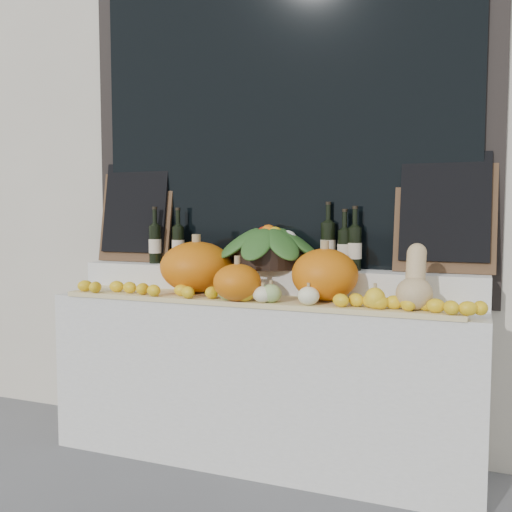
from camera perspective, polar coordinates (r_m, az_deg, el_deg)
storefront_facade at (r=3.83m, az=4.54°, el=17.93°), size 7.00×0.94×4.50m
display_sill at (r=3.18m, az=0.50°, el=-12.22°), size 2.30×0.55×0.88m
rear_tier at (r=3.21m, az=1.46°, el=-2.56°), size 2.30×0.25×0.16m
straw_bedding at (r=2.96m, az=-0.35°, el=-4.46°), size 2.10×0.32×0.02m
pumpkin_left at (r=3.18m, az=-5.97°, el=-1.09°), size 0.42×0.42×0.28m
pumpkin_right at (r=2.88m, az=6.89°, el=-1.87°), size 0.36×0.36×0.26m
pumpkin_center at (r=2.86m, az=-1.89°, el=-2.65°), size 0.26×0.26×0.19m
butternut_squash at (r=2.71m, az=15.60°, el=-2.65°), size 0.17×0.22×0.30m
decorative_gourds at (r=2.80m, az=1.38°, el=-3.56°), size 0.84×0.14×0.17m
lemon_heap at (r=2.86m, az=-1.17°, el=-3.90°), size 2.20×0.16×0.06m
produce_bowl at (r=3.18m, az=1.26°, el=1.01°), size 0.62×0.62×0.25m
wine_bottle_far_left at (r=3.50m, az=-10.06°, el=1.23°), size 0.08×0.08×0.34m
wine_bottle_near_left at (r=3.45m, az=-7.78°, el=1.16°), size 0.08×0.08×0.34m
wine_bottle_tall at (r=3.15m, az=7.21°, el=1.10°), size 0.08×0.08×0.37m
wine_bottle_near_right at (r=3.09m, az=8.83°, el=0.69°), size 0.08×0.08×0.33m
wine_bottle_far_right at (r=3.07m, az=9.83°, el=0.80°), size 0.08×0.08×0.34m
chalkboard_left at (r=3.66m, az=-11.92°, el=4.50°), size 0.50×0.13×0.61m
chalkboard_right at (r=3.06m, az=18.35°, el=4.40°), size 0.50×0.13×0.61m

